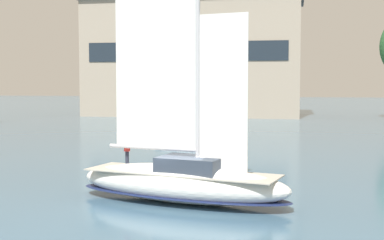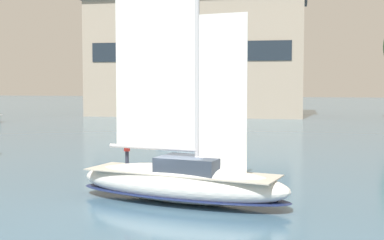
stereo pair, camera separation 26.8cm
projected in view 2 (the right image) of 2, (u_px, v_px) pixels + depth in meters
The scene contains 4 objects.
ground_plane at pixel (181, 202), 27.99m from camera, with size 400.00×400.00×0.00m, color #42667F.
waterfront_building at pixel (197, 57), 100.82m from camera, with size 40.44×17.68×21.77m.
sailboat_main at pixel (181, 178), 27.89m from camera, with size 12.30×6.00×16.27m.
sailboat_moored_mid_channel at pixel (186, 137), 54.85m from camera, with size 7.52×3.77×9.96m.
Camera 2 is at (5.99, -26.96, 6.28)m, focal length 50.00 mm.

